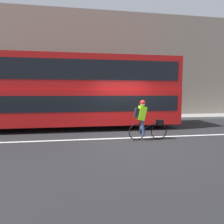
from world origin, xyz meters
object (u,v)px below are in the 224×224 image
(bus, at_px, (63,90))
(cyclist_on_bike, at_px, (144,119))
(trash_bin, at_px, (171,110))
(street_sign_post, at_px, (57,97))

(bus, xyz_separation_m, cyclist_on_bike, (3.43, -2.89, -1.18))
(cyclist_on_bike, bearing_deg, trash_bin, 55.20)
(trash_bin, height_order, street_sign_post, street_sign_post)
(cyclist_on_bike, distance_m, street_sign_post, 7.17)
(street_sign_post, bearing_deg, trash_bin, 0.04)
(street_sign_post, bearing_deg, bus, -74.48)
(cyclist_on_bike, xyz_separation_m, street_sign_post, (-4.22, 5.75, 0.74))
(bus, xyz_separation_m, street_sign_post, (-0.79, 2.86, -0.44))
(bus, bearing_deg, cyclist_on_bike, -40.16)
(street_sign_post, bearing_deg, cyclist_on_bike, -53.73)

